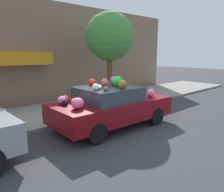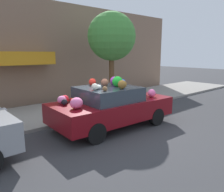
# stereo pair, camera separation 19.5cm
# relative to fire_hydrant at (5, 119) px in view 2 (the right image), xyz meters

# --- Properties ---
(ground_plane) EXTENTS (60.00, 60.00, 0.00)m
(ground_plane) POSITION_rel_fire_hydrant_xyz_m (2.87, -1.54, -0.45)
(ground_plane) COLOR #38383A
(sidewalk_curb) EXTENTS (24.00, 3.20, 0.11)m
(sidewalk_curb) POSITION_rel_fire_hydrant_xyz_m (2.87, 1.16, -0.40)
(sidewalk_curb) COLOR gray
(sidewalk_curb) RESTS_ON ground
(building_facade) EXTENTS (18.00, 1.20, 4.83)m
(building_facade) POSITION_rel_fire_hydrant_xyz_m (2.80, 3.38, 1.95)
(building_facade) COLOR #846651
(building_facade) RESTS_ON ground
(street_tree) EXTENTS (2.17, 2.17, 4.10)m
(street_tree) POSITION_rel_fire_hydrant_xyz_m (4.96, 0.87, 2.65)
(street_tree) COLOR brown
(street_tree) RESTS_ON sidewalk_curb
(fire_hydrant) EXTENTS (0.20, 0.20, 0.70)m
(fire_hydrant) POSITION_rel_fire_hydrant_xyz_m (0.00, 0.00, 0.00)
(fire_hydrant) COLOR #B2B2B7
(fire_hydrant) RESTS_ON sidewalk_curb
(art_car) EXTENTS (4.03, 1.99, 1.67)m
(art_car) POSITION_rel_fire_hydrant_xyz_m (2.83, -1.57, 0.26)
(art_car) COLOR maroon
(art_car) RESTS_ON ground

